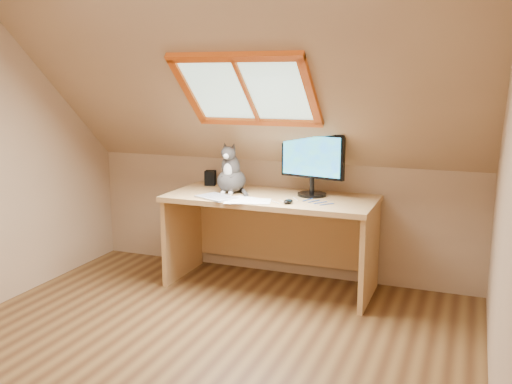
% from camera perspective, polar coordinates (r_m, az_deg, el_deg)
% --- Properties ---
extents(ground, '(3.50, 3.50, 0.00)m').
position_cam_1_polar(ground, '(3.70, -7.15, -16.27)').
color(ground, brown).
rests_on(ground, ground).
extents(room_shell, '(3.52, 3.52, 2.41)m').
position_cam_1_polar(room_shell, '(3.21, -8.57, 6.23)').
color(room_shell, tan).
rests_on(room_shell, ground).
extents(desk, '(1.69, 0.74, 0.77)m').
position_cam_1_polar(desk, '(4.73, 1.76, -2.97)').
color(desk, tan).
rests_on(desk, ground).
extents(monitor, '(0.55, 0.23, 0.51)m').
position_cam_1_polar(monitor, '(4.59, 5.65, 3.19)').
color(monitor, black).
rests_on(monitor, desk).
extents(cat, '(0.24, 0.29, 0.43)m').
position_cam_1_polar(cat, '(4.72, -2.52, 1.76)').
color(cat, '#3F3A38').
rests_on(cat, desk).
extents(desk_speaker, '(0.11, 0.11, 0.13)m').
position_cam_1_polar(desk_speaker, '(5.08, -4.58, 1.41)').
color(desk_speaker, black).
rests_on(desk_speaker, desk).
extents(graphics_tablet, '(0.36, 0.32, 0.01)m').
position_cam_1_polar(graphics_tablet, '(4.54, -4.00, -0.52)').
color(graphics_tablet, '#B2B2B7').
rests_on(graphics_tablet, desk).
extents(mouse, '(0.08, 0.12, 0.03)m').
position_cam_1_polar(mouse, '(4.34, 3.23, -0.95)').
color(mouse, black).
rests_on(mouse, desk).
extents(papers, '(0.35, 0.30, 0.01)m').
position_cam_1_polar(papers, '(4.41, -0.88, -0.90)').
color(papers, white).
rests_on(papers, desk).
extents(cables, '(0.51, 0.26, 0.01)m').
position_cam_1_polar(cables, '(4.40, 4.88, -0.94)').
color(cables, silver).
rests_on(cables, desk).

